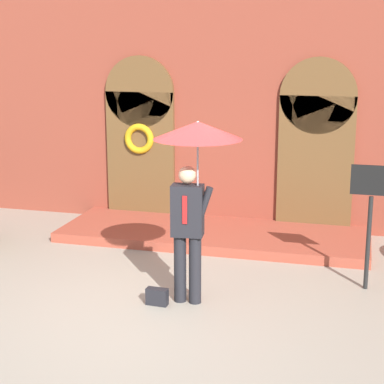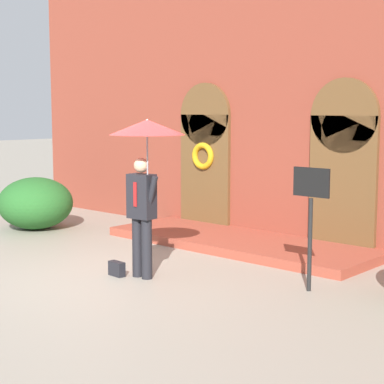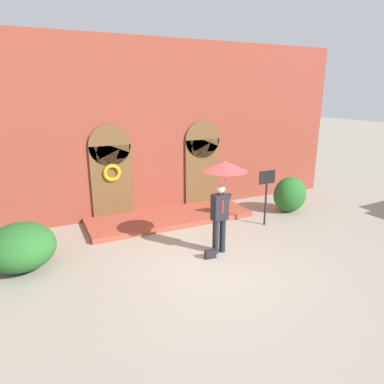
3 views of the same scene
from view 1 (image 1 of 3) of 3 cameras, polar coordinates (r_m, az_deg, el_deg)
The scene contains 5 objects.
ground_plane at distance 8.25m, azimuth -2.96°, elevation -10.38°, with size 80.00×80.00×0.00m, color gray.
building_facade at distance 11.59m, azimuth 3.28°, elevation 10.19°, with size 14.00×2.30×5.60m.
person_with_umbrella at distance 7.90m, azimuth 0.27°, elevation 3.09°, with size 1.10×1.10×2.36m.
handbag at distance 8.35m, azimuth -3.12°, elevation -9.27°, with size 0.28×0.12×0.22m, color black.
sign_post at distance 8.85m, azimuth 15.59°, elevation -1.25°, with size 0.56×0.06×1.72m.
Camera 1 is at (2.36, -7.18, 3.33)m, focal length 60.00 mm.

